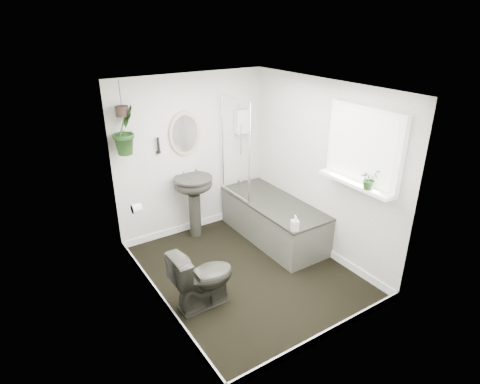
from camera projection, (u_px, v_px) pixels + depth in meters
floor at (246, 272)px, 5.10m from camera, size 2.30×2.80×0.02m
ceiling at (248, 86)px, 4.16m from camera, size 2.30×2.80×0.02m
wall_back at (192, 156)px, 5.71m from camera, size 2.30×0.02×2.30m
wall_front at (336, 242)px, 3.55m from camera, size 2.30×0.02×2.30m
wall_left at (152, 213)px, 4.05m from camera, size 0.02×2.80×2.30m
wall_right at (321, 169)px, 5.21m from camera, size 0.02×2.80×2.30m
skirting at (246, 268)px, 5.08m from camera, size 2.30×2.80×0.10m
bathtub at (273, 220)px, 5.76m from camera, size 0.72×1.72×0.58m
bath_screen at (235, 149)px, 5.57m from camera, size 0.04×0.72×1.40m
shower_box at (242, 122)px, 5.90m from camera, size 0.20×0.10×0.35m
oval_mirror at (185, 133)px, 5.49m from camera, size 0.46×0.03×0.62m
wall_sconce at (158, 145)px, 5.32m from camera, size 0.04×0.04×0.22m
toilet_roll_holder at (136, 208)px, 4.72m from camera, size 0.11×0.11×0.11m
window_recess at (364, 147)px, 4.43m from camera, size 0.08×1.00×0.90m
window_sill at (355, 183)px, 4.57m from camera, size 0.18×1.00×0.04m
window_blinds at (361, 148)px, 4.41m from camera, size 0.01×0.86×0.76m
toilet at (203, 277)px, 4.39m from camera, size 0.70×0.40×0.72m
pedestal_sink at (195, 207)px, 5.77m from camera, size 0.62×0.56×0.92m
sill_plant at (369, 179)px, 4.33m from camera, size 0.21×0.19×0.23m
hanging_plant at (124, 130)px, 4.89m from camera, size 0.42×0.42×0.59m
soap_bottle at (295, 223)px, 4.85m from camera, size 0.12×0.12×0.20m
hanging_pot at (122, 111)px, 4.79m from camera, size 0.16×0.16×0.12m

